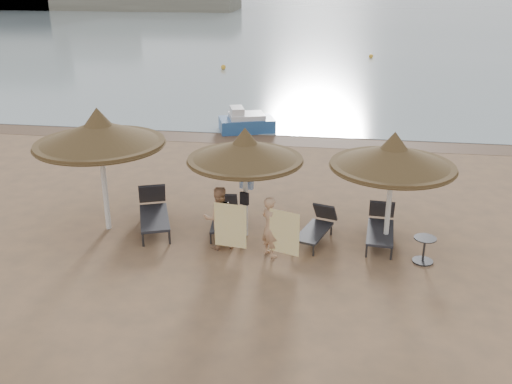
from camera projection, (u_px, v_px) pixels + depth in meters
The scene contains 20 objects.
ground at pixel (265, 251), 13.68m from camera, with size 160.00×160.00×0.00m, color #8A6443.
sea at pixel (335, 11), 87.21m from camera, with size 200.00×140.00×0.03m, color gray.
wet_sand_strip at pixel (297, 141), 22.32m from camera, with size 200.00×1.60×0.01m, color brown.
palapa_left at pixel (99, 134), 13.94m from camera, with size 3.24×3.24×3.21m.
palapa_center at pixel (245, 151), 13.68m from camera, with size 2.84×2.84×2.82m.
palapa_right at pixel (393, 157), 13.06m from camera, with size 2.92×2.92×2.90m.
lounger_far_left at pixel (154, 211), 14.87m from camera, with size 1.40×2.24×0.96m.
lounger_near_left at pixel (225, 215), 14.78m from camera, with size 0.76×1.80×0.78m.
lounger_near_right at pixel (317, 226), 14.20m from camera, with size 1.05×1.79×0.76m.
lounger_far_right at pixel (381, 226), 14.13m from camera, with size 0.78×1.94×0.85m.
side_table at pixel (424, 251), 13.08m from camera, with size 0.51×0.51×0.62m.
person_left at pixel (219, 213), 13.55m from camera, with size 0.83×0.54×1.82m, color tan.
person_right at pixel (270, 222), 13.18m from camera, with size 0.79×0.52×1.72m, color tan.
towel_left at pixel (230, 226), 13.24m from camera, with size 0.78×0.13×1.09m.
towel_right at pixel (284, 233), 12.95m from camera, with size 0.72×0.28×1.06m.
bag_patterned at pixel (247, 180), 14.15m from camera, with size 0.36×0.19×0.43m.
bag_dark at pixel (244, 199), 13.97m from camera, with size 0.23×0.15×0.31m.
pedal_boat at pixel (246, 122), 23.48m from camera, with size 2.50×1.93×1.03m.
buoy_left at pixel (223, 67), 37.61m from camera, with size 0.33×0.33×0.33m, color gold.
buoy_mid at pixel (371, 56), 42.20m from camera, with size 0.32×0.32×0.32m, color gold.
Camera 1 is at (1.58, -12.09, 6.37)m, focal length 40.00 mm.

